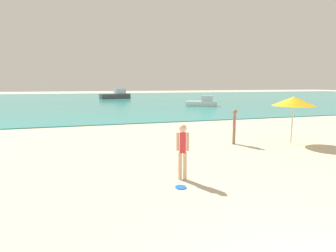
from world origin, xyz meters
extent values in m
cube|color=teal|center=(0.00, 45.44, 0.03)|extent=(160.00, 60.00, 0.06)
cylinder|color=#DDAD84|center=(-0.44, 4.89, 0.37)|extent=(0.10, 0.10, 0.75)
cylinder|color=#DDAD84|center=(-0.56, 4.93, 0.37)|extent=(0.10, 0.10, 0.75)
cube|color=red|center=(-0.50, 4.91, 1.03)|extent=(0.20, 0.16, 0.56)
sphere|color=#DDAD84|center=(-0.50, 4.91, 1.43)|extent=(0.20, 0.20, 0.20)
cylinder|color=#DDAD84|center=(-0.37, 4.87, 1.06)|extent=(0.07, 0.07, 0.50)
cylinder|color=#DDAD84|center=(-0.63, 4.95, 1.06)|extent=(0.07, 0.07, 0.50)
cylinder|color=blue|center=(-0.74, 4.36, 0.01)|extent=(0.28, 0.28, 0.03)
cylinder|color=#936B4C|center=(3.09, 8.36, 0.37)|extent=(0.10, 0.10, 0.74)
cylinder|color=#936B4C|center=(3.18, 8.46, 0.37)|extent=(0.10, 0.10, 0.74)
cube|color=pink|center=(3.13, 8.41, 1.02)|extent=(0.19, 0.20, 0.56)
sphere|color=#936B4C|center=(3.13, 8.41, 1.42)|extent=(0.20, 0.20, 0.20)
cylinder|color=#936B4C|center=(3.04, 8.31, 1.05)|extent=(0.07, 0.07, 0.50)
cylinder|color=#936B4C|center=(3.22, 8.51, 1.05)|extent=(0.07, 0.07, 0.50)
cube|color=white|center=(9.65, 26.78, 0.35)|extent=(3.72, 2.59, 0.57)
cube|color=silver|center=(10.22, 26.50, 0.95)|extent=(1.51, 1.28, 0.64)
cube|color=#4C4C51|center=(1.63, 46.39, 0.48)|extent=(5.49, 2.93, 0.84)
cube|color=silver|center=(2.54, 46.63, 1.37)|extent=(2.12, 1.61, 0.94)
cylinder|color=#B7B7BC|center=(5.66, 7.84, 1.02)|extent=(0.05, 0.05, 2.04)
cone|color=yellow|center=(5.66, 7.84, 1.86)|extent=(1.79, 1.79, 0.40)
camera|label=1|loc=(-2.88, -1.67, 2.59)|focal=28.41mm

